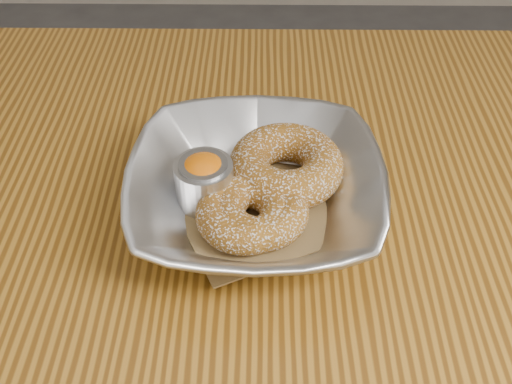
{
  "coord_description": "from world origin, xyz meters",
  "views": [
    {
      "loc": [
        -0.1,
        -0.37,
        1.17
      ],
      "look_at": [
        -0.1,
        0.04,
        0.78
      ],
      "focal_mm": 42.0,
      "sensor_mm": 36.0,
      "label": 1
    }
  ],
  "objects_px": {
    "serving_bowl": "(256,193)",
    "ramekin": "(204,180)",
    "donut_front": "(260,211)",
    "table": "(355,306)",
    "donut_extra": "(245,214)",
    "donut_back": "(286,165)"
  },
  "relations": [
    {
      "from": "serving_bowl",
      "to": "donut_front",
      "type": "bearing_deg",
      "value": -79.58
    },
    {
      "from": "donut_front",
      "to": "ramekin",
      "type": "distance_m",
      "value": 0.06
    },
    {
      "from": "donut_front",
      "to": "donut_back",
      "type": "bearing_deg",
      "value": 66.8
    },
    {
      "from": "serving_bowl",
      "to": "ramekin",
      "type": "height_order",
      "value": "ramekin"
    },
    {
      "from": "donut_back",
      "to": "donut_extra",
      "type": "xyz_separation_m",
      "value": [
        -0.04,
        -0.06,
        -0.0
      ]
    },
    {
      "from": "donut_back",
      "to": "table",
      "type": "bearing_deg",
      "value": -44.93
    },
    {
      "from": "serving_bowl",
      "to": "donut_extra",
      "type": "relative_size",
      "value": 2.63
    },
    {
      "from": "donut_back",
      "to": "serving_bowl",
      "type": "bearing_deg",
      "value": -127.28
    },
    {
      "from": "serving_bowl",
      "to": "donut_extra",
      "type": "xyz_separation_m",
      "value": [
        -0.01,
        -0.02,
        -0.0
      ]
    },
    {
      "from": "serving_bowl",
      "to": "donut_back",
      "type": "relative_size",
      "value": 2.12
    },
    {
      "from": "donut_front",
      "to": "ramekin",
      "type": "xyz_separation_m",
      "value": [
        -0.05,
        0.03,
        0.01
      ]
    },
    {
      "from": "table",
      "to": "serving_bowl",
      "type": "bearing_deg",
      "value": 161.08
    },
    {
      "from": "table",
      "to": "serving_bowl",
      "type": "relative_size",
      "value": 5.03
    },
    {
      "from": "donut_front",
      "to": "donut_extra",
      "type": "bearing_deg",
      "value": -163.56
    },
    {
      "from": "donut_extra",
      "to": "ramekin",
      "type": "relative_size",
      "value": 1.63
    },
    {
      "from": "serving_bowl",
      "to": "ramekin",
      "type": "relative_size",
      "value": 4.29
    },
    {
      "from": "table",
      "to": "ramekin",
      "type": "bearing_deg",
      "value": 163.2
    },
    {
      "from": "table",
      "to": "serving_bowl",
      "type": "distance_m",
      "value": 0.17
    },
    {
      "from": "serving_bowl",
      "to": "donut_front",
      "type": "distance_m",
      "value": 0.02
    },
    {
      "from": "table",
      "to": "donut_back",
      "type": "xyz_separation_m",
      "value": [
        -0.07,
        0.07,
        0.13
      ]
    },
    {
      "from": "ramekin",
      "to": "donut_front",
      "type": "bearing_deg",
      "value": -30.74
    },
    {
      "from": "table",
      "to": "donut_front",
      "type": "height_order",
      "value": "donut_front"
    }
  ]
}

